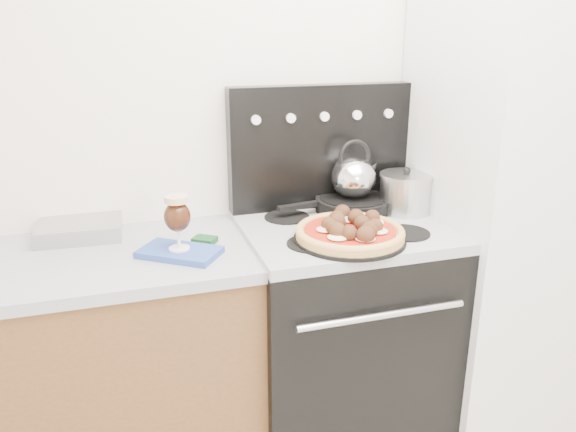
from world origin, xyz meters
name	(u,v)px	position (x,y,z in m)	size (l,w,h in m)	color
room_shell	(472,216)	(0.00, 0.29, 1.25)	(3.52, 3.01, 2.52)	beige
base_cabinet	(50,383)	(-1.02, 1.20, 0.43)	(1.45, 0.60, 0.86)	brown
countertop	(32,267)	(-1.02, 1.20, 0.88)	(1.48, 0.63, 0.04)	#A6A5B0
stove_body	(340,336)	(0.08, 1.18, 0.44)	(0.76, 0.65, 0.88)	black
cooktop	(344,230)	(0.08, 1.18, 0.90)	(0.76, 0.65, 0.04)	#ADADB2
backguard	(320,147)	(0.08, 1.45, 1.17)	(0.76, 0.08, 0.50)	black
fridge	(504,203)	(0.78, 1.15, 0.95)	(0.64, 0.68, 1.90)	silver
foil_sheet	(80,229)	(-0.88, 1.40, 0.93)	(0.29, 0.22, 0.06)	silver
oven_mitt	(180,252)	(-0.55, 1.11, 0.91)	(0.27, 0.15, 0.02)	#2E4CA2
beer_glass	(178,222)	(-0.55, 1.11, 1.02)	(0.09, 0.09, 0.19)	black
pizza_pan	(350,239)	(0.04, 1.02, 0.93)	(0.40, 0.40, 0.01)	black
pizza	(350,230)	(0.04, 1.02, 0.96)	(0.38, 0.38, 0.05)	tan
skillet	(353,204)	(0.18, 1.33, 0.95)	(0.31, 0.31, 0.05)	black
tea_kettle	(354,174)	(0.18, 1.33, 1.08)	(0.18, 0.18, 0.20)	silver
stock_pot	(405,194)	(0.38, 1.26, 0.99)	(0.21, 0.21, 0.15)	#BBBBBB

